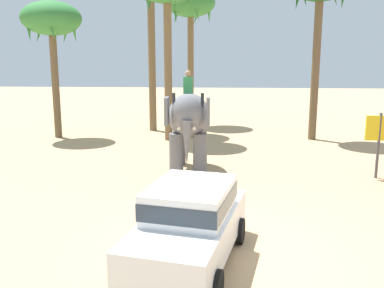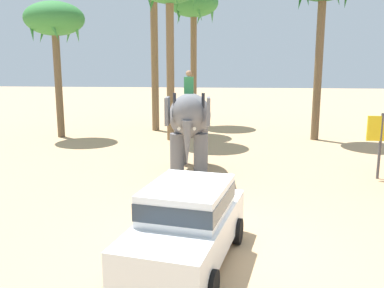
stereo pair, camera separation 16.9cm
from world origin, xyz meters
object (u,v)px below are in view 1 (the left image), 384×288
at_px(elephant_with_mahout, 189,120).
at_px(signboard_yellow, 379,133).
at_px(palm_tree_far_back, 191,7).
at_px(palm_tree_near_hut, 52,22).
at_px(car_sedan_foreground, 190,221).

xyz_separation_m(elephant_with_mahout, signboard_yellow, (6.92, -0.41, -0.30)).
distance_m(elephant_with_mahout, palm_tree_far_back, 13.67).
distance_m(palm_tree_far_back, signboard_yellow, 16.20).
relative_size(palm_tree_near_hut, signboard_yellow, 3.07).
bearing_deg(elephant_with_mahout, palm_tree_far_back, 94.55).
xyz_separation_m(elephant_with_mahout, palm_tree_near_hut, (-8.00, 6.80, 4.29)).
height_order(palm_tree_near_hut, palm_tree_far_back, palm_tree_far_back).
distance_m(car_sedan_foreground, signboard_yellow, 9.45).
height_order(elephant_with_mahout, palm_tree_far_back, palm_tree_far_back).
relative_size(palm_tree_near_hut, palm_tree_far_back, 0.83).
bearing_deg(signboard_yellow, elephant_with_mahout, 176.60).
distance_m(elephant_with_mahout, palm_tree_near_hut, 11.34).
xyz_separation_m(car_sedan_foreground, palm_tree_near_hut, (-8.70, 14.28, 5.35)).
distance_m(car_sedan_foreground, palm_tree_far_back, 21.06).
bearing_deg(elephant_with_mahout, palm_tree_near_hut, 139.64).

